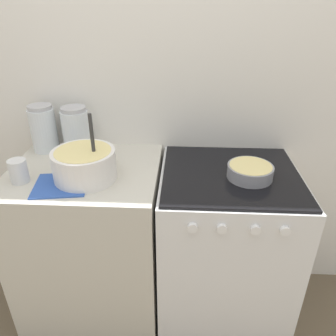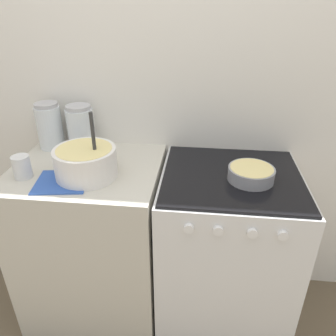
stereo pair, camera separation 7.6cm
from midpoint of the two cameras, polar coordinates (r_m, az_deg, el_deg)
name	(u,v)px [view 1 (the left image)]	position (r m, az deg, el deg)	size (l,w,h in m)	color
wall_back	(162,90)	(1.71, -2.36, 13.38)	(4.41, 0.05, 2.40)	white
countertop_cabinet	(93,244)	(1.85, -14.04, -12.73)	(0.70, 0.60, 0.90)	beige
stove	(223,249)	(1.78, 8.39, -13.77)	(0.65, 0.61, 0.90)	silver
mixing_bowl	(84,163)	(1.48, -15.80, 0.82)	(0.28, 0.28, 0.30)	white
baking_pan	(250,171)	(1.49, 12.70, -0.55)	(0.20, 0.20, 0.06)	gray
storage_jar_left	(44,131)	(1.82, -21.91, 5.93)	(0.13, 0.13, 0.24)	silver
storage_jar_middle	(76,133)	(1.76, -16.86, 5.91)	(0.14, 0.14, 0.23)	silver
tin_can	(19,171)	(1.57, -25.86, -0.50)	(0.08, 0.08, 0.10)	silver
recipe_page	(61,185)	(1.49, -19.55, -2.81)	(0.25, 0.24, 0.01)	#3359B2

